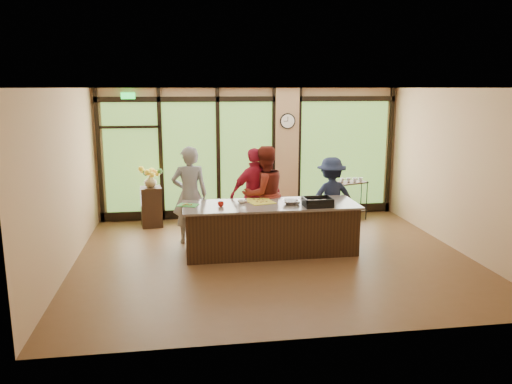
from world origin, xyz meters
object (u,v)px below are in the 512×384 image
object	(u,v)px
island_base	(270,229)
roasting_pan	(318,204)
flower_stand	(151,207)
cook_left	(190,195)
bar_cart	(351,194)
cook_right	(331,197)

from	to	relation	value
island_base	roasting_pan	xyz separation A→B (m)	(0.80, -0.30, 0.52)
roasting_pan	flower_stand	distance (m)	3.95
cook_left	bar_cart	size ratio (longest dim) A/B	1.99
island_base	bar_cart	distance (m)	3.13
flower_stand	island_base	bearing A→B (deg)	-50.67
island_base	flower_stand	bearing A→B (deg)	136.92
island_base	bar_cart	bearing A→B (deg)	43.14
cook_left	bar_cart	world-z (taller)	cook_left
island_base	roasting_pan	distance (m)	1.00
cook_right	island_base	bearing A→B (deg)	26.90
cook_right	roasting_pan	size ratio (longest dim) A/B	3.30
cook_left	cook_right	size ratio (longest dim) A/B	1.16
flower_stand	bar_cart	distance (m)	4.56
cook_left	roasting_pan	xyz separation A→B (m)	(2.25, -1.13, 0.01)
roasting_pan	bar_cart	world-z (taller)	roasting_pan
island_base	cook_left	xyz separation A→B (m)	(-1.45, 0.83, 0.52)
bar_cart	roasting_pan	bearing A→B (deg)	-140.58
cook_left	roasting_pan	size ratio (longest dim) A/B	3.84
cook_left	cook_right	bearing A→B (deg)	176.96
cook_left	flower_stand	world-z (taller)	cook_left
bar_cart	cook_right	bearing A→B (deg)	-143.00
cook_left	roasting_pan	world-z (taller)	cook_left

